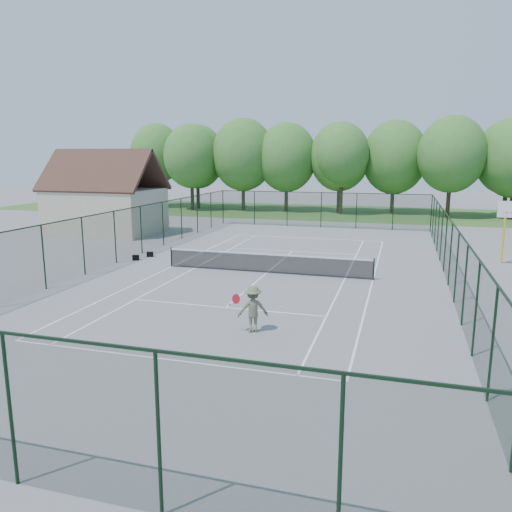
% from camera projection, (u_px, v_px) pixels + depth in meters
% --- Properties ---
extents(ground, '(140.00, 140.00, 0.00)m').
position_uv_depth(ground, '(267.00, 273.00, 26.34)').
color(ground, gray).
rests_on(ground, ground).
extents(grass_far, '(80.00, 16.00, 0.01)m').
position_uv_depth(grass_far, '(338.00, 212.00, 54.57)').
color(grass_far, '#426D2E').
rests_on(grass_far, ground).
extents(court_lines, '(11.05, 23.85, 0.01)m').
position_uv_depth(court_lines, '(267.00, 273.00, 26.34)').
color(court_lines, white).
rests_on(court_lines, ground).
extents(tennis_net, '(11.08, 0.08, 1.10)m').
position_uv_depth(tennis_net, '(267.00, 262.00, 26.23)').
color(tennis_net, black).
rests_on(tennis_net, ground).
extents(fence_enclosure, '(18.05, 36.05, 3.02)m').
position_uv_depth(fence_enclosure, '(267.00, 244.00, 26.03)').
color(fence_enclosure, '#15311A').
rests_on(fence_enclosure, ground).
extents(utility_building, '(8.60, 6.27, 6.63)m').
position_uv_depth(utility_building, '(105.00, 194.00, 39.54)').
color(utility_building, beige).
rests_on(utility_building, ground).
extents(tree_line_far, '(39.40, 6.40, 9.70)m').
position_uv_depth(tree_line_far, '(340.00, 157.00, 53.39)').
color(tree_line_far, '#3E2C1E').
rests_on(tree_line_far, ground).
extents(basketball_goal, '(1.20, 1.43, 3.65)m').
position_uv_depth(basketball_goal, '(507.00, 220.00, 27.76)').
color(basketball_goal, yellow).
rests_on(basketball_goal, ground).
extents(sports_bag_a, '(0.44, 0.35, 0.31)m').
position_uv_depth(sports_bag_a, '(136.00, 258.00, 29.55)').
color(sports_bag_a, black).
rests_on(sports_bag_a, ground).
extents(sports_bag_b, '(0.46, 0.37, 0.31)m').
position_uv_depth(sports_bag_b, '(150.00, 254.00, 30.55)').
color(sports_bag_b, black).
rests_on(sports_bag_b, ground).
extents(tennis_player, '(1.82, 1.00, 1.66)m').
position_uv_depth(tennis_player, '(253.00, 309.00, 17.39)').
color(tennis_player, '#626748').
rests_on(tennis_player, ground).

